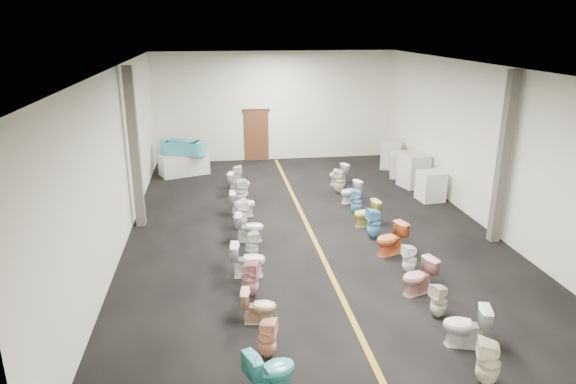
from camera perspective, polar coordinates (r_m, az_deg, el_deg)
name	(u,v)px	position (r m, az deg, el deg)	size (l,w,h in m)	color
floor	(309,229)	(14.62, 2.34, -4.09)	(16.00, 16.00, 0.00)	black
ceiling	(311,66)	(13.57, 2.59, 13.77)	(16.00, 16.00, 0.00)	black
wall_back	(275,107)	(21.69, -1.45, 9.48)	(10.00, 10.00, 0.00)	beige
wall_front	(428,304)	(6.73, 15.29, -11.88)	(10.00, 10.00, 0.00)	beige
wall_left	(119,158)	(13.92, -18.26, 3.58)	(16.00, 16.00, 0.00)	beige
wall_right	(483,146)	(15.62, 20.87, 4.83)	(16.00, 16.00, 0.00)	beige
aisle_stripe	(309,229)	(14.62, 2.34, -4.08)	(0.12, 15.60, 0.01)	#997316
back_door	(257,136)	(21.77, -3.51, 6.27)	(1.00, 0.10, 2.10)	#562D19
door_frame	(256,110)	(21.59, -3.57, 9.05)	(1.15, 0.08, 0.10)	#331C11
column_left	(134,149)	(14.84, -16.69, 4.60)	(0.25, 0.25, 4.50)	#59544C
column_right	(503,159)	(14.24, 22.81, 3.38)	(0.25, 0.25, 4.50)	#59544C
display_table	(184,164)	(20.16, -11.48, 3.05)	(1.78, 0.89, 0.79)	silver
bathtub	(183,147)	(19.99, -11.60, 4.91)	(1.76, 1.13, 0.55)	#3CACAD
appliance_crate_a	(431,186)	(17.44, 15.58, 0.66)	(0.76, 0.76, 0.97)	silver
appliance_crate_b	(414,170)	(18.75, 13.78, 2.34)	(0.85, 0.85, 1.17)	beige
appliance_crate_c	(402,165)	(19.86, 12.51, 2.97)	(0.83, 0.83, 0.94)	silver
appliance_crate_d	(391,155)	(20.98, 11.34, 4.05)	(0.75, 0.75, 1.07)	beige
toilet_left_0	(271,371)	(8.44, -1.94, -19.28)	(0.46, 0.81, 0.83)	#3EADA8
toilet_left_1	(267,338)	(9.24, -2.37, -15.90)	(0.33, 0.34, 0.74)	#FCB990
toilet_left_2	(259,306)	(10.17, -3.28, -12.56)	(0.39, 0.68, 0.70)	#E4B78F
toilet_left_3	(250,279)	(11.03, -4.23, -9.57)	(0.38, 0.38, 0.84)	#D7938F
toilet_left_4	(248,260)	(11.87, -4.46, -7.51)	(0.45, 0.79, 0.81)	white
toilet_left_5	(252,245)	(12.73, -4.04, -5.91)	(0.32, 0.33, 0.71)	silver
toilet_left_6	(249,227)	(13.71, -4.31, -3.93)	(0.43, 0.76, 0.78)	silver
toilet_left_7	(240,214)	(14.57, -5.33, -2.45)	(0.38, 0.39, 0.85)	white
toilet_left_8	(242,204)	(15.50, -5.10, -1.30)	(0.43, 0.76, 0.77)	white
toilet_left_9	(240,192)	(16.51, -5.35, 0.01)	(0.37, 0.38, 0.82)	silver
toilet_left_10	(239,183)	(17.50, -5.46, 0.96)	(0.42, 0.74, 0.76)	white
toilet_left_11	(237,176)	(18.34, -5.72, 1.78)	(0.35, 0.35, 0.77)	white
toilet_right_0	(488,363)	(9.18, 21.37, -17.25)	(0.37, 0.38, 0.82)	beige
toilet_right_1	(466,326)	(9.99, 19.14, -13.89)	(0.45, 0.80, 0.81)	silver
toilet_right_2	(439,301)	(10.74, 16.42, -11.51)	(0.32, 0.33, 0.72)	beige
toilet_right_3	(419,277)	(11.46, 14.32, -9.11)	(0.44, 0.77, 0.79)	#D69791
toilet_right_4	(410,259)	(12.30, 13.35, -7.28)	(0.32, 0.33, 0.72)	white
toilet_right_5	(391,239)	(13.15, 11.36, -5.15)	(0.46, 0.81, 0.82)	orange
toilet_right_6	(374,223)	(14.04, 9.53, -3.45)	(0.38, 0.39, 0.85)	#64ADD5
toilet_right_7	(366,213)	(14.84, 8.71, -2.38)	(0.42, 0.74, 0.76)	#CBC352
toilet_right_8	(357,202)	(15.73, 7.65, -1.06)	(0.36, 0.37, 0.80)	#6CADD5
toilet_right_9	(350,192)	(16.74, 6.96, 0.01)	(0.40, 0.70, 0.71)	white
toilet_right_10	(339,181)	(17.61, 5.71, 1.21)	(0.38, 0.39, 0.84)	beige
toilet_right_11	(338,175)	(18.58, 5.62, 1.94)	(0.41, 0.72, 0.74)	silver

